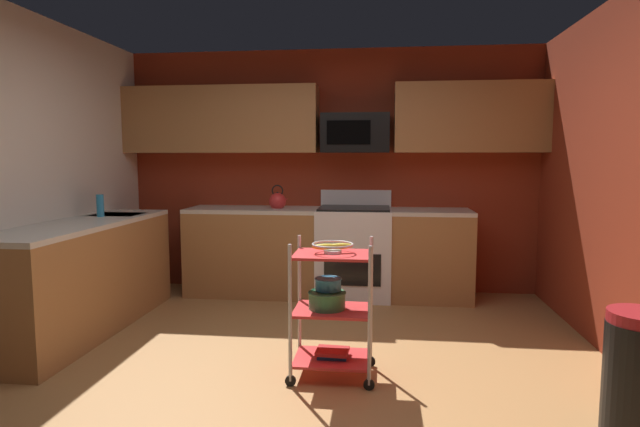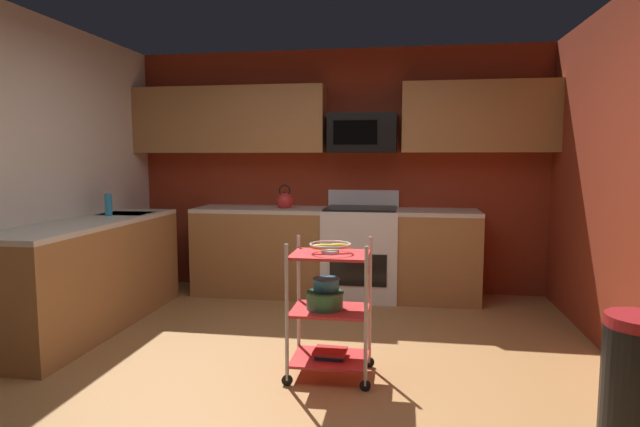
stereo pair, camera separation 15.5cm
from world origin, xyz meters
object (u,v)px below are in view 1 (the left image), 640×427
Objects in this scene: mixing_bowl_small at (328,284)px; kettle at (278,201)px; mixing_bowl_large at (327,300)px; book_stack at (332,353)px; dish_soap_bottle at (100,206)px; trash_can at (639,374)px; microwave at (355,133)px; rolling_cart at (332,310)px; oven_range at (354,251)px; fruit_bowl at (333,246)px.

mixing_bowl_small is 2.17m from kettle.
mixing_bowl_small is at bearing 83.30° from mixing_bowl_large.
mixing_bowl_small reaches higher than book_stack.
dish_soap_bottle is 0.30× the size of trash_can.
microwave is 2.45m from mixing_bowl_large.
book_stack is (0.00, 0.00, -0.29)m from rolling_cart.
oven_range is 3.06m from trash_can.
kettle is 0.40× the size of trash_can.
book_stack is at bearing -69.26° from kettle.
oven_range is 4.17× the size of kettle.
trash_can is at bearing -18.07° from mixing_bowl_large.
oven_range is 0.96m from kettle.
mixing_bowl_small is at bearing 132.66° from rolling_cart.
mixing_bowl_large reaches higher than book_stack.
microwave is at bearing 7.67° from kettle.
book_stack is (-0.04, -2.04, -0.32)m from oven_range.
trash_can is (1.65, -0.55, -0.55)m from fruit_bowl.
oven_range is at bearing 89.02° from fruit_bowl.
microwave is 2.48m from rolling_cart.
rolling_cart is 3.63× the size of mixing_bowl_large.
fruit_bowl reaches higher than mixing_bowl_large.
microwave is 3.85× the size of mixing_bowl_small.
fruit_bowl is (0.00, 0.00, 0.42)m from rolling_cart.
dish_soap_bottle is (-2.23, -1.08, -0.68)m from microwave.
oven_range is 6.04× the size of mixing_bowl_small.
rolling_cart is at bearing -153.43° from book_stack.
microwave reaches higher than book_stack.
oven_range is 2.08m from fruit_bowl.
oven_range is 1.67× the size of trash_can.
mixing_bowl_large is 0.95× the size of kettle.
fruit_bowl is at bearing 90.00° from rolling_cart.
kettle reaches higher than mixing_bowl_small.
kettle is at bearing 34.24° from dish_soap_bottle.
oven_range is at bearing 0.27° from kettle.
dish_soap_bottle is (-2.23, -0.97, 0.54)m from oven_range.
oven_range reaches higher than trash_can.
microwave is at bearing 88.19° from mixing_bowl_small.
rolling_cart reaches higher than fruit_bowl.
oven_range is 4.97× the size of book_stack.
book_stack is at bearing -25.90° from dish_soap_bottle.
dish_soap_bottle reaches higher than trash_can.
mixing_bowl_large is 2.22m from kettle.
microwave is 2.30m from fruit_bowl.
mixing_bowl_large is at bearing -70.16° from kettle.
microwave is at bearing 90.26° from oven_range.
oven_range reaches higher than mixing_bowl_small.
kettle is (-0.77, 2.04, 0.84)m from book_stack.
mixing_bowl_small is at bearing -25.49° from dish_soap_bottle.
microwave is 2.64m from book_stack.
fruit_bowl is at bearing -90.92° from microwave.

